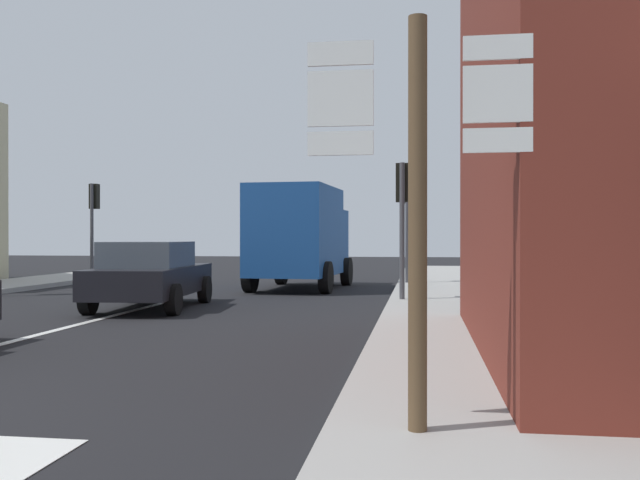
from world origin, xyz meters
The scene contains 9 objects.
ground_plane centered at (0.00, 10.00, 0.00)m, with size 80.00×80.00×0.00m, color black.
sidewalk_right centered at (6.69, 8.00, 0.07)m, with size 2.72×44.00×0.14m, color #9E9B96.
lane_centre_stripe centered at (0.00, 6.00, 0.01)m, with size 0.16×12.00×0.01m, color silver.
sedan_far centered at (0.18, 9.56, 0.76)m, with size 2.23×4.33×1.47m.
delivery_truck centered at (2.45, 15.63, 1.65)m, with size 2.75×5.13×3.05m.
route_sign_post centered at (6.04, 0.27, 1.91)m, with size 1.66×0.14×3.20m.
traffic_light_near_right centered at (5.63, 11.28, 2.43)m, with size 0.30×0.49×3.29m.
traffic_light_far_left centered at (-5.63, 18.57, 2.59)m, with size 0.30×0.49×3.49m.
traffic_light_far_right centered at (5.63, 17.18, 2.62)m, with size 0.30×0.49×3.54m.
Camera 1 is at (6.06, -4.89, 1.57)m, focal length 38.78 mm.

